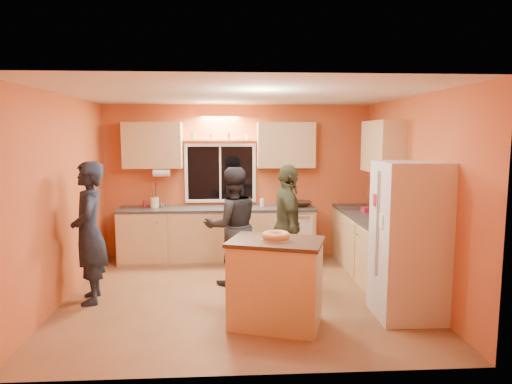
{
  "coord_description": "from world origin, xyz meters",
  "views": [
    {
      "loc": [
        -0.16,
        -5.77,
        2.1
      ],
      "look_at": [
        0.21,
        0.4,
        1.32
      ],
      "focal_mm": 32.0,
      "sensor_mm": 36.0,
      "label": 1
    }
  ],
  "objects": [
    {
      "name": "red_box",
      "position": [
        2.0,
        1.13,
        0.94
      ],
      "size": [
        0.18,
        0.15,
        0.07
      ],
      "primitive_type": "cube",
      "rotation": [
        0.0,
        0.0,
        0.2
      ],
      "color": "#A71933",
      "rests_on": "right_counter"
    },
    {
      "name": "mixing_bowl",
      "position": [
        1.05,
        1.74,
        0.94
      ],
      "size": [
        0.37,
        0.37,
        0.09
      ],
      "primitive_type": "imported",
      "rotation": [
        0.0,
        0.0,
        0.03
      ],
      "color": "black",
      "rests_on": "back_counter"
    },
    {
      "name": "person_right",
      "position": [
        0.66,
        0.41,
        0.85
      ],
      "size": [
        0.46,
        1.01,
        1.69
      ],
      "primitive_type": "imported",
      "rotation": [
        0.0,
        0.0,
        1.62
      ],
      "color": "#303522",
      "rests_on": "ground"
    },
    {
      "name": "bundt_pastry",
      "position": [
        0.35,
        -0.95,
        1.01
      ],
      "size": [
        0.31,
        0.31,
        0.09
      ],
      "primitive_type": "torus",
      "color": "#BB834C",
      "rests_on": "island"
    },
    {
      "name": "right_counter",
      "position": [
        1.95,
        0.5,
        0.45
      ],
      "size": [
        0.62,
        1.84,
        0.9
      ],
      "color": "tan",
      "rests_on": "ground"
    },
    {
      "name": "island",
      "position": [
        0.35,
        -0.95,
        0.49
      ],
      "size": [
        1.16,
        0.95,
        0.96
      ],
      "rotation": [
        0.0,
        0.0,
        -0.31
      ],
      "color": "tan",
      "rests_on": "ground"
    },
    {
      "name": "person_left",
      "position": [
        -1.9,
        -0.08,
        0.89
      ],
      "size": [
        0.56,
        0.73,
        1.77
      ],
      "primitive_type": "imported",
      "rotation": [
        0.0,
        0.0,
        -1.34
      ],
      "color": "black",
      "rests_on": "ground"
    },
    {
      "name": "person_center",
      "position": [
        -0.11,
        0.51,
        0.83
      ],
      "size": [
        0.94,
        0.82,
        1.65
      ],
      "primitive_type": "imported",
      "rotation": [
        0.0,
        0.0,
        3.41
      ],
      "color": "black",
      "rests_on": "ground"
    },
    {
      "name": "potted_plant",
      "position": [
        1.9,
        0.16,
        1.04
      ],
      "size": [
        0.32,
        0.3,
        0.29
      ],
      "primitive_type": "imported",
      "rotation": [
        0.0,
        0.0,
        0.34
      ],
      "color": "gray",
      "rests_on": "right_counter"
    },
    {
      "name": "refrigerator",
      "position": [
        1.89,
        -0.8,
        0.9
      ],
      "size": [
        0.72,
        0.7,
        1.8
      ],
      "primitive_type": "cube",
      "color": "silver",
      "rests_on": "ground"
    },
    {
      "name": "ground",
      "position": [
        0.0,
        0.0,
        0.0
      ],
      "size": [
        4.5,
        4.5,
        0.0
      ],
      "primitive_type": "plane",
      "color": "brown",
      "rests_on": "ground"
    },
    {
      "name": "back_counter",
      "position": [
        0.01,
        1.7,
        0.45
      ],
      "size": [
        4.23,
        0.62,
        0.9
      ],
      "color": "tan",
      "rests_on": "ground"
    },
    {
      "name": "room_shell",
      "position": [
        0.12,
        0.41,
        1.62
      ],
      "size": [
        4.54,
        4.04,
        2.61
      ],
      "color": "#C96233",
      "rests_on": "ground"
    },
    {
      "name": "utensil_crock",
      "position": [
        -1.38,
        1.76,
        0.99
      ],
      "size": [
        0.14,
        0.14,
        0.17
      ],
      "primitive_type": "cylinder",
      "color": "beige",
      "rests_on": "back_counter"
    }
  ]
}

